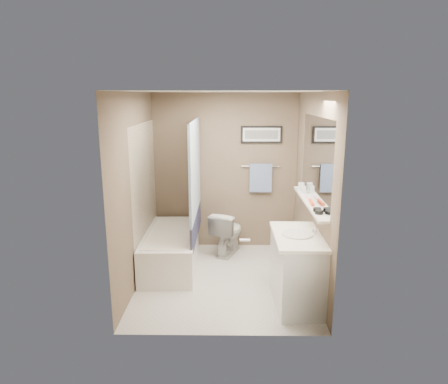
{
  "coord_description": "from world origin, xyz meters",
  "views": [
    {
      "loc": [
        0.07,
        -4.82,
        2.36
      ],
      "look_at": [
        0.0,
        0.15,
        1.15
      ],
      "focal_mm": 32.0,
      "sensor_mm": 36.0,
      "label": 1
    }
  ],
  "objects_px": {
    "vanity": "(297,271)",
    "glass_jar": "(301,186)",
    "bathtub": "(171,249)",
    "soap_bottle": "(303,188)",
    "hair_brush_front": "(312,202)",
    "candle_bowl_far": "(317,210)",
    "toilet": "(228,232)",
    "candle_bowl_near": "(319,212)"
  },
  "relations": [
    {
      "from": "glass_jar",
      "to": "candle_bowl_near",
      "type": "bearing_deg",
      "value": -90.0
    },
    {
      "from": "bathtub",
      "to": "candle_bowl_near",
      "type": "xyz_separation_m",
      "value": [
        1.79,
        -1.11,
        0.89
      ]
    },
    {
      "from": "toilet",
      "to": "glass_jar",
      "type": "height_order",
      "value": "glass_jar"
    },
    {
      "from": "hair_brush_front",
      "to": "candle_bowl_far",
      "type": "bearing_deg",
      "value": -90.0
    },
    {
      "from": "bathtub",
      "to": "glass_jar",
      "type": "bearing_deg",
      "value": -1.61
    },
    {
      "from": "bathtub",
      "to": "toilet",
      "type": "xyz_separation_m",
      "value": [
        0.79,
        0.49,
        0.09
      ]
    },
    {
      "from": "toilet",
      "to": "soap_bottle",
      "type": "height_order",
      "value": "soap_bottle"
    },
    {
      "from": "candle_bowl_near",
      "to": "hair_brush_front",
      "type": "height_order",
      "value": "hair_brush_front"
    },
    {
      "from": "soap_bottle",
      "to": "candle_bowl_far",
      "type": "bearing_deg",
      "value": -90.0
    },
    {
      "from": "vanity",
      "to": "hair_brush_front",
      "type": "height_order",
      "value": "hair_brush_front"
    },
    {
      "from": "hair_brush_front",
      "to": "soap_bottle",
      "type": "distance_m",
      "value": 0.55
    },
    {
      "from": "vanity",
      "to": "hair_brush_front",
      "type": "distance_m",
      "value": 0.82
    },
    {
      "from": "bathtub",
      "to": "vanity",
      "type": "relative_size",
      "value": 1.67
    },
    {
      "from": "hair_brush_front",
      "to": "candle_bowl_near",
      "type": "bearing_deg",
      "value": -90.0
    },
    {
      "from": "hair_brush_front",
      "to": "glass_jar",
      "type": "relative_size",
      "value": 2.2
    },
    {
      "from": "vanity",
      "to": "glass_jar",
      "type": "bearing_deg",
      "value": 77.0
    },
    {
      "from": "hair_brush_front",
      "to": "soap_bottle",
      "type": "relative_size",
      "value": 1.63
    },
    {
      "from": "toilet",
      "to": "soap_bottle",
      "type": "relative_size",
      "value": 4.97
    },
    {
      "from": "soap_bottle",
      "to": "bathtub",
      "type": "bearing_deg",
      "value": 174.98
    },
    {
      "from": "bathtub",
      "to": "vanity",
      "type": "distance_m",
      "value": 1.9
    },
    {
      "from": "vanity",
      "to": "candle_bowl_near",
      "type": "relative_size",
      "value": 10.0
    },
    {
      "from": "candle_bowl_near",
      "to": "soap_bottle",
      "type": "xyz_separation_m",
      "value": [
        0.0,
        0.95,
        0.05
      ]
    },
    {
      "from": "candle_bowl_far",
      "to": "glass_jar",
      "type": "relative_size",
      "value": 0.9
    },
    {
      "from": "vanity",
      "to": "hair_brush_front",
      "type": "xyz_separation_m",
      "value": [
        0.19,
        0.3,
        0.74
      ]
    },
    {
      "from": "vanity",
      "to": "candle_bowl_near",
      "type": "bearing_deg",
      "value": -30.59
    },
    {
      "from": "vanity",
      "to": "soap_bottle",
      "type": "xyz_separation_m",
      "value": [
        0.19,
        0.85,
        0.78
      ]
    },
    {
      "from": "toilet",
      "to": "hair_brush_front",
      "type": "height_order",
      "value": "hair_brush_front"
    },
    {
      "from": "toilet",
      "to": "candle_bowl_far",
      "type": "distance_m",
      "value": 1.98
    },
    {
      "from": "bathtub",
      "to": "soap_bottle",
      "type": "relative_size",
      "value": 11.12
    },
    {
      "from": "hair_brush_front",
      "to": "vanity",
      "type": "bearing_deg",
      "value": -121.71
    },
    {
      "from": "toilet",
      "to": "hair_brush_front",
      "type": "relative_size",
      "value": 3.05
    },
    {
      "from": "toilet",
      "to": "hair_brush_front",
      "type": "xyz_separation_m",
      "value": [
        0.99,
        -1.2,
        0.8
      ]
    },
    {
      "from": "candle_bowl_near",
      "to": "glass_jar",
      "type": "relative_size",
      "value": 0.9
    },
    {
      "from": "vanity",
      "to": "soap_bottle",
      "type": "height_order",
      "value": "soap_bottle"
    },
    {
      "from": "vanity",
      "to": "glass_jar",
      "type": "xyz_separation_m",
      "value": [
        0.19,
        1.01,
        0.77
      ]
    },
    {
      "from": "candle_bowl_near",
      "to": "glass_jar",
      "type": "height_order",
      "value": "glass_jar"
    },
    {
      "from": "candle_bowl_near",
      "to": "hair_brush_front",
      "type": "relative_size",
      "value": 0.41
    },
    {
      "from": "soap_bottle",
      "to": "glass_jar",
      "type": "bearing_deg",
      "value": 90.0
    },
    {
      "from": "vanity",
      "to": "candle_bowl_near",
      "type": "height_order",
      "value": "candle_bowl_near"
    },
    {
      "from": "soap_bottle",
      "to": "toilet",
      "type": "bearing_deg",
      "value": 146.71
    },
    {
      "from": "bathtub",
      "to": "soap_bottle",
      "type": "xyz_separation_m",
      "value": [
        1.79,
        -0.16,
        0.93
      ]
    },
    {
      "from": "glass_jar",
      "to": "soap_bottle",
      "type": "xyz_separation_m",
      "value": [
        0.0,
        -0.15,
        0.02
      ]
    }
  ]
}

